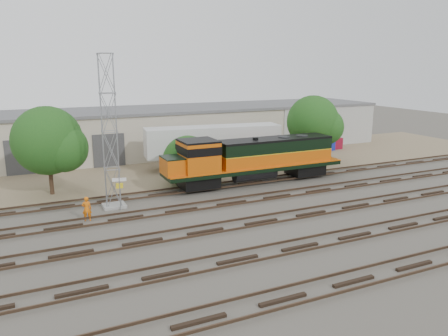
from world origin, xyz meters
name	(u,v)px	position (x,y,z in m)	size (l,w,h in m)	color
ground	(241,210)	(0.00, 0.00, 0.00)	(140.00, 140.00, 0.00)	#47423A
dirt_strip	(175,167)	(0.00, 15.00, 0.01)	(80.00, 16.00, 0.02)	#726047
tracks	(261,222)	(0.00, -3.00, 0.08)	(80.00, 20.40, 0.28)	black
warehouse	(153,131)	(0.04, 22.98, 2.65)	(58.40, 10.40, 5.30)	#BCB29C
locomotive	(252,158)	(4.16, 6.00, 2.30)	(16.59, 2.91, 3.99)	black
signal_tower	(110,135)	(-8.19, 4.57, 5.35)	(1.62, 1.62, 11.01)	gray
sign_post	(120,187)	(-7.90, 3.55, 1.71)	(0.99, 0.24, 2.44)	gray
worker	(87,209)	(-10.40, 2.29, 0.85)	(0.62, 0.41, 1.69)	orange
semi_trailer	(216,141)	(3.92, 13.17, 2.66)	(13.99, 4.43, 4.23)	silver
dumpster_blue	(326,144)	(19.86, 15.86, 0.75)	(1.60, 1.50, 1.50)	navy
dumpster_red	(334,143)	(21.37, 16.18, 0.70)	(1.50, 1.40, 1.40)	maroon
tree_west	(52,143)	(-11.83, 9.70, 4.26)	(5.73, 5.45, 7.13)	#382619
tree_mid	(191,163)	(-0.68, 8.21, 1.88)	(4.76, 4.54, 4.54)	#382619
tree_east	(316,123)	(13.81, 10.05, 4.40)	(5.61, 5.34, 7.21)	#382619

